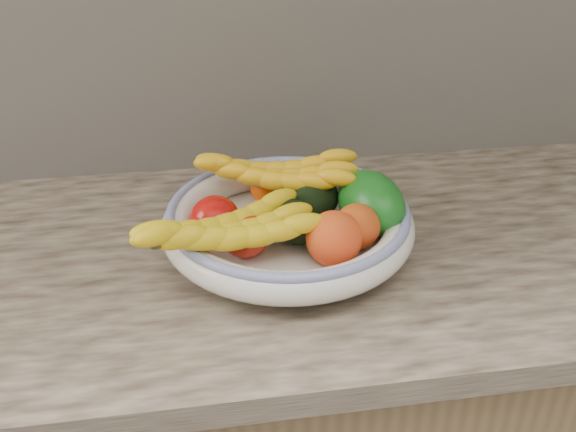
# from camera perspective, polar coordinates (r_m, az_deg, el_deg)

# --- Properties ---
(kitchen_counter) EXTENTS (2.44, 0.66, 1.40)m
(kitchen_counter) POSITION_cam_1_polar(r_m,az_deg,el_deg) (1.32, -0.18, -18.33)
(kitchen_counter) COLOR brown
(kitchen_counter) RESTS_ON ground
(fruit_bowl) EXTENTS (0.39, 0.39, 0.08)m
(fruit_bowl) POSITION_cam_1_polar(r_m,az_deg,el_deg) (0.99, 0.00, -0.57)
(fruit_bowl) COLOR silver
(fruit_bowl) RESTS_ON kitchen_counter
(clementine_back_left) EXTENTS (0.07, 0.07, 0.05)m
(clementine_back_left) POSITION_cam_1_polar(r_m,az_deg,el_deg) (1.08, -1.94, 2.44)
(clementine_back_left) COLOR #FF5C05
(clementine_back_left) RESTS_ON fruit_bowl
(clementine_back_right) EXTENTS (0.07, 0.07, 0.05)m
(clementine_back_right) POSITION_cam_1_polar(r_m,az_deg,el_deg) (1.09, 1.36, 2.79)
(clementine_back_right) COLOR #EC5C04
(clementine_back_right) RESTS_ON fruit_bowl
(tomato_left) EXTENTS (0.08, 0.08, 0.07)m
(tomato_left) POSITION_cam_1_polar(r_m,az_deg,el_deg) (0.98, -6.51, -0.19)
(tomato_left) COLOR red
(tomato_left) RESTS_ON fruit_bowl
(tomato_near_left) EXTENTS (0.10, 0.10, 0.07)m
(tomato_near_left) POSITION_cam_1_polar(r_m,az_deg,el_deg) (0.94, -3.84, -1.66)
(tomato_near_left) COLOR red
(tomato_near_left) RESTS_ON fruit_bowl
(avocado_center) EXTENTS (0.11, 0.12, 0.07)m
(avocado_center) POSITION_cam_1_polar(r_m,az_deg,el_deg) (0.97, 0.44, -0.46)
(avocado_center) COLOR black
(avocado_center) RESTS_ON fruit_bowl
(avocado_right) EXTENTS (0.12, 0.12, 0.07)m
(avocado_right) POSITION_cam_1_polar(r_m,az_deg,el_deg) (1.02, 2.35, 1.34)
(avocado_right) COLOR black
(avocado_right) RESTS_ON fruit_bowl
(green_mango) EXTENTS (0.15, 0.16, 0.12)m
(green_mango) POSITION_cam_1_polar(r_m,az_deg,el_deg) (1.00, 7.38, 1.16)
(green_mango) COLOR #105612
(green_mango) RESTS_ON fruit_bowl
(peach_front) EXTENTS (0.08, 0.08, 0.08)m
(peach_front) POSITION_cam_1_polar(r_m,az_deg,el_deg) (0.92, 4.10, -2.01)
(peach_front) COLOR orange
(peach_front) RESTS_ON fruit_bowl
(peach_right) EXTENTS (0.09, 0.09, 0.07)m
(peach_right) POSITION_cam_1_polar(r_m,az_deg,el_deg) (0.95, 6.15, -0.93)
(peach_right) COLOR orange
(peach_right) RESTS_ON fruit_bowl
(banana_bunch_back) EXTENTS (0.30, 0.17, 0.08)m
(banana_bunch_back) POSITION_cam_1_polar(r_m,az_deg,el_deg) (1.04, -1.14, 3.43)
(banana_bunch_back) COLOR yellow
(banana_bunch_back) RESTS_ON fruit_bowl
(banana_bunch_front) EXTENTS (0.31, 0.20, 0.08)m
(banana_bunch_front) POSITION_cam_1_polar(r_m,az_deg,el_deg) (0.90, -5.41, -1.68)
(banana_bunch_front) COLOR yellow
(banana_bunch_front) RESTS_ON fruit_bowl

